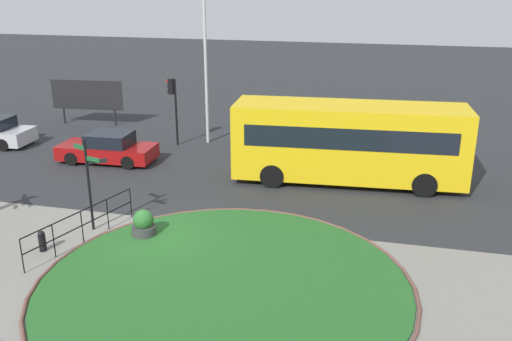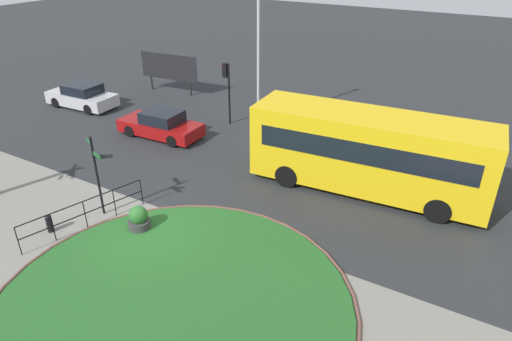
{
  "view_description": "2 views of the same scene",
  "coord_description": "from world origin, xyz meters",
  "px_view_note": "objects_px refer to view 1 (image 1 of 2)",
  "views": [
    {
      "loc": [
        7.32,
        -15.6,
        8.39
      ],
      "look_at": [
        2.78,
        2.98,
        1.69
      ],
      "focal_mm": 39.08,
      "sensor_mm": 36.0,
      "label": 1
    },
    {
      "loc": [
        10.21,
        -9.57,
        9.72
      ],
      "look_at": [
        2.86,
        3.01,
        2.04
      ],
      "focal_mm": 31.61,
      "sensor_mm": 36.0,
      "label": 2
    }
  ],
  "objects_px": {
    "signpost_directional": "(89,178)",
    "traffic_light_near": "(173,97)",
    "billboard_left": "(87,96)",
    "bollard_foreground": "(42,241)",
    "lamppost_tall": "(206,62)",
    "car_near_lane": "(108,149)",
    "bus_yellow": "(349,142)",
    "planter_near_signpost": "(144,225)"
  },
  "relations": [
    {
      "from": "planter_near_signpost",
      "to": "signpost_directional",
      "type": "bearing_deg",
      "value": 176.58
    },
    {
      "from": "bollard_foreground",
      "to": "lamppost_tall",
      "type": "height_order",
      "value": "lamppost_tall"
    },
    {
      "from": "signpost_directional",
      "to": "bollard_foreground",
      "type": "distance_m",
      "value": 2.56
    },
    {
      "from": "car_near_lane",
      "to": "lamppost_tall",
      "type": "bearing_deg",
      "value": -131.9
    },
    {
      "from": "traffic_light_near",
      "to": "billboard_left",
      "type": "height_order",
      "value": "traffic_light_near"
    },
    {
      "from": "bollard_foreground",
      "to": "car_near_lane",
      "type": "height_order",
      "value": "car_near_lane"
    },
    {
      "from": "planter_near_signpost",
      "to": "bus_yellow",
      "type": "bearing_deg",
      "value": 48.68
    },
    {
      "from": "signpost_directional",
      "to": "lamppost_tall",
      "type": "height_order",
      "value": "lamppost_tall"
    },
    {
      "from": "car_near_lane",
      "to": "lamppost_tall",
      "type": "relative_size",
      "value": 0.58
    },
    {
      "from": "billboard_left",
      "to": "signpost_directional",
      "type": "bearing_deg",
      "value": -65.12
    },
    {
      "from": "bus_yellow",
      "to": "billboard_left",
      "type": "relative_size",
      "value": 2.25
    },
    {
      "from": "bus_yellow",
      "to": "car_near_lane",
      "type": "xyz_separation_m",
      "value": [
        -11.27,
        0.05,
        -1.15
      ]
    },
    {
      "from": "traffic_light_near",
      "to": "billboard_left",
      "type": "distance_m",
      "value": 7.12
    },
    {
      "from": "billboard_left",
      "to": "planter_near_signpost",
      "type": "relative_size",
      "value": 4.43
    },
    {
      "from": "signpost_directional",
      "to": "planter_near_signpost",
      "type": "bearing_deg",
      "value": -3.42
    },
    {
      "from": "lamppost_tall",
      "to": "planter_near_signpost",
      "type": "distance_m",
      "value": 12.1
    },
    {
      "from": "traffic_light_near",
      "to": "signpost_directional",
      "type": "bearing_deg",
      "value": 94.17
    },
    {
      "from": "car_near_lane",
      "to": "bus_yellow",
      "type": "bearing_deg",
      "value": 177.61
    },
    {
      "from": "traffic_light_near",
      "to": "lamppost_tall",
      "type": "relative_size",
      "value": 0.44
    },
    {
      "from": "bus_yellow",
      "to": "car_near_lane",
      "type": "distance_m",
      "value": 11.33
    },
    {
      "from": "traffic_light_near",
      "to": "lamppost_tall",
      "type": "bearing_deg",
      "value": -152.95
    },
    {
      "from": "bus_yellow",
      "to": "lamppost_tall",
      "type": "relative_size",
      "value": 1.23
    },
    {
      "from": "bollard_foreground",
      "to": "car_near_lane",
      "type": "xyz_separation_m",
      "value": [
        -2.34,
        8.86,
        0.28
      ]
    },
    {
      "from": "traffic_light_near",
      "to": "lamppost_tall",
      "type": "height_order",
      "value": "lamppost_tall"
    },
    {
      "from": "bus_yellow",
      "to": "car_near_lane",
      "type": "bearing_deg",
      "value": 175.72
    },
    {
      "from": "car_near_lane",
      "to": "traffic_light_near",
      "type": "height_order",
      "value": "traffic_light_near"
    },
    {
      "from": "car_near_lane",
      "to": "billboard_left",
      "type": "distance_m",
      "value": 7.73
    },
    {
      "from": "lamppost_tall",
      "to": "planter_near_signpost",
      "type": "relative_size",
      "value": 8.09
    },
    {
      "from": "lamppost_tall",
      "to": "car_near_lane",
      "type": "bearing_deg",
      "value": -129.78
    },
    {
      "from": "bus_yellow",
      "to": "lamppost_tall",
      "type": "xyz_separation_m",
      "value": [
        -7.72,
        4.32,
        2.47
      ]
    },
    {
      "from": "billboard_left",
      "to": "bus_yellow",
      "type": "bearing_deg",
      "value": -26.77
    },
    {
      "from": "signpost_directional",
      "to": "billboard_left",
      "type": "xyz_separation_m",
      "value": [
        -7.63,
        13.18,
        -0.19
      ]
    },
    {
      "from": "billboard_left",
      "to": "planter_near_signpost",
      "type": "bearing_deg",
      "value": -59.45
    },
    {
      "from": "bollard_foreground",
      "to": "traffic_light_near",
      "type": "xyz_separation_m",
      "value": [
        -0.33,
        12.27,
        2.18
      ]
    },
    {
      "from": "car_near_lane",
      "to": "billboard_left",
      "type": "relative_size",
      "value": 1.06
    },
    {
      "from": "signpost_directional",
      "to": "traffic_light_near",
      "type": "xyz_separation_m",
      "value": [
        -1.11,
        10.41,
        0.62
      ]
    },
    {
      "from": "lamppost_tall",
      "to": "billboard_left",
      "type": "height_order",
      "value": "lamppost_tall"
    },
    {
      "from": "traffic_light_near",
      "to": "planter_near_signpost",
      "type": "height_order",
      "value": "traffic_light_near"
    },
    {
      "from": "lamppost_tall",
      "to": "bus_yellow",
      "type": "bearing_deg",
      "value": -29.24
    },
    {
      "from": "signpost_directional",
      "to": "traffic_light_near",
      "type": "bearing_deg",
      "value": 96.11
    },
    {
      "from": "billboard_left",
      "to": "bollard_foreground",
      "type": "bearing_deg",
      "value": -70.73
    },
    {
      "from": "bollard_foreground",
      "to": "bus_yellow",
      "type": "bearing_deg",
      "value": 44.59
    }
  ]
}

